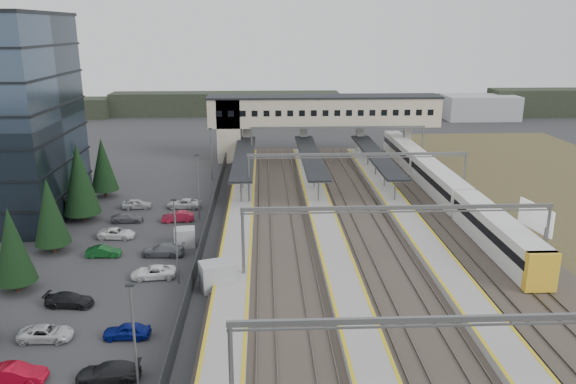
{
  "coord_description": "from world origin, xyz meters",
  "views": [
    {
      "loc": [
        -0.01,
        -55.44,
        22.56
      ],
      "look_at": [
        2.75,
        7.56,
        4.0
      ],
      "focal_mm": 35.0,
      "sensor_mm": 36.0,
      "label": 1
    }
  ],
  "objects_px": {
    "footbridge": "(308,114)",
    "relay_cabin_near": "(217,276)",
    "relay_cabin_far": "(185,237)",
    "billboard": "(535,219)",
    "train": "(439,183)"
  },
  "relations": [
    {
      "from": "footbridge",
      "to": "relay_cabin_near",
      "type": "bearing_deg",
      "value": -103.19
    },
    {
      "from": "relay_cabin_near",
      "to": "relay_cabin_far",
      "type": "distance_m",
      "value": 11.18
    },
    {
      "from": "relay_cabin_far",
      "to": "relay_cabin_near",
      "type": "bearing_deg",
      "value": -67.48
    },
    {
      "from": "relay_cabin_near",
      "to": "billboard",
      "type": "distance_m",
      "value": 34.02
    },
    {
      "from": "footbridge",
      "to": "train",
      "type": "relative_size",
      "value": 0.68
    },
    {
      "from": "relay_cabin_near",
      "to": "relay_cabin_far",
      "type": "bearing_deg",
      "value": 112.52
    },
    {
      "from": "relay_cabin_far",
      "to": "footbridge",
      "type": "xyz_separation_m",
      "value": [
        16.29,
        40.91,
        6.93
      ]
    },
    {
      "from": "relay_cabin_far",
      "to": "train",
      "type": "relative_size",
      "value": 0.04
    },
    {
      "from": "relay_cabin_far",
      "to": "billboard",
      "type": "bearing_deg",
      "value": -2.69
    },
    {
      "from": "relay_cabin_near",
      "to": "relay_cabin_far",
      "type": "relative_size",
      "value": 1.47
    },
    {
      "from": "relay_cabin_near",
      "to": "billboard",
      "type": "bearing_deg",
      "value": 14.64
    },
    {
      "from": "footbridge",
      "to": "billboard",
      "type": "distance_m",
      "value": 47.73
    },
    {
      "from": "footbridge",
      "to": "billboard",
      "type": "relative_size",
      "value": 7.25
    },
    {
      "from": "relay_cabin_near",
      "to": "train",
      "type": "height_order",
      "value": "train"
    },
    {
      "from": "relay_cabin_near",
      "to": "footbridge",
      "type": "height_order",
      "value": "footbridge"
    }
  ]
}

